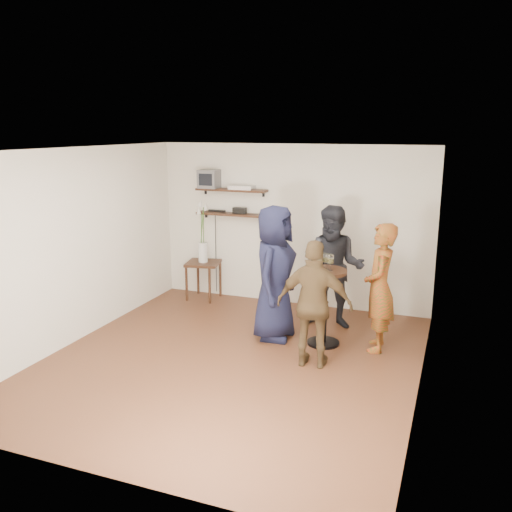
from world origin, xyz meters
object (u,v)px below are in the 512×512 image
Objects in this scene: side_table at (203,268)px; person_navy at (274,273)px; crt_monitor at (209,179)px; radio at (240,211)px; drinks_table at (325,297)px; person_dark at (335,268)px; person_plaid at (380,288)px; person_brown at (314,304)px; dvd_deck at (242,187)px.

person_navy is (1.69, -1.24, 0.39)m from side_table.
crt_monitor reaches higher than radio.
radio is at bearing 0.00° from crt_monitor.
crt_monitor is 3.05m from drinks_table.
person_dark is at bearing 92.58° from drinks_table.
person_plaid is at bearing -42.75° from person_dark.
crt_monitor reaches higher than drinks_table.
person_brown is at bearing -46.74° from person_plaid.
person_brown is (-0.65, -0.79, -0.06)m from person_plaid.
dvd_deck reaches higher than radio.
radio is at bearing 180.00° from dvd_deck.
side_table is at bearing -163.52° from dvd_deck.
dvd_deck reaches higher than side_table.
crt_monitor is at bearing 180.00° from dvd_deck.
person_dark is (-0.03, 0.70, 0.23)m from drinks_table.
dvd_deck is at bearing 0.00° from radio.
person_dark is (1.72, -0.73, -1.01)m from dvd_deck.
drinks_table is (2.34, -1.43, -1.35)m from crt_monitor.
dvd_deck is 2.02m from person_navy.
person_plaid is 1.07× the size of person_brown.
person_brown is at bearing -89.50° from person_dark.
drinks_table is at bearing -39.13° from dvd_deck.
radio is 1.16m from side_table.
dvd_deck is 1.52m from side_table.
person_plaid is (3.03, -1.34, -1.18)m from crt_monitor.
person_navy is (-1.40, -0.09, 0.08)m from person_plaid.
crt_monitor is 0.31× the size of drinks_table.
side_table is 0.36× the size of person_dark.
side_table is (-0.64, -0.19, -1.36)m from dvd_deck.
person_plaid is at bearing -28.67° from dvd_deck.
radio is at bearing -125.30° from person_plaid.
person_plaid reaches higher than person_brown.
dvd_deck is at bearing 154.59° from person_dark.
person_plaid is 0.91× the size of person_navy.
radio is (0.54, 0.00, -0.50)m from crt_monitor.
person_dark is 1.14× the size of person_brown.
person_brown is (0.04, -0.70, 0.12)m from drinks_table.
person_dark is (1.77, -0.73, -0.63)m from radio.
crt_monitor is at bearing 73.48° from side_table.
person_dark is 0.97m from person_navy.
drinks_table is (1.75, -1.43, -1.23)m from dvd_deck.
side_table is at bearing -117.52° from person_plaid.
person_navy is (-0.67, -0.70, 0.03)m from person_dark.
person_dark is (-0.73, 0.62, 0.05)m from person_plaid.
crt_monitor is 3.52m from person_plaid.
crt_monitor is 2.43m from person_navy.
crt_monitor reaches higher than person_dark.
person_navy is 1.03m from person_brown.
radio reaches higher than side_table.
side_table is at bearing -42.11° from person_brown.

